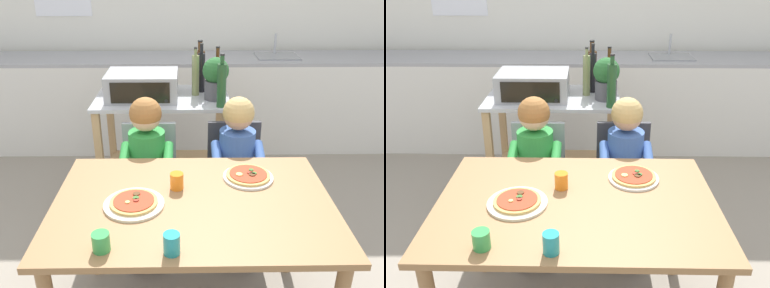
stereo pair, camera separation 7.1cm
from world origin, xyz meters
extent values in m
plane|color=gray|center=(0.00, 1.06, 0.00)|extent=(10.88, 10.88, 0.00)
cube|color=white|center=(0.00, 2.72, 1.35)|extent=(5.44, 0.12, 2.70)
cube|color=silver|center=(0.00, 2.31, 0.44)|extent=(4.90, 0.60, 0.88)
cube|color=#9E9EA3|center=(0.00, 2.31, 0.90)|extent=(4.90, 0.60, 0.03)
cube|color=gray|center=(0.86, 2.31, 0.91)|extent=(0.40, 0.33, 0.02)
cylinder|color=#B7BABF|center=(0.86, 2.43, 1.01)|extent=(0.02, 0.02, 0.20)
cube|color=#B7BABF|center=(-0.20, 1.20, 0.86)|extent=(0.95, 0.58, 0.02)
cube|color=tan|center=(-0.20, 1.20, 0.31)|extent=(0.87, 0.53, 0.02)
cube|color=tan|center=(-0.63, 0.95, 0.42)|extent=(0.05, 0.05, 0.85)
cube|color=tan|center=(0.24, 0.95, 0.42)|extent=(0.05, 0.05, 0.85)
cube|color=tan|center=(-0.63, 1.45, 0.42)|extent=(0.05, 0.05, 0.85)
cube|color=tan|center=(0.24, 1.45, 0.42)|extent=(0.05, 0.05, 0.85)
cube|color=#999BA0|center=(-0.33, 1.17, 0.96)|extent=(0.49, 0.37, 0.18)
cube|color=black|center=(-0.33, 0.99, 0.96)|extent=(0.39, 0.01, 0.14)
cylinder|color=black|center=(-0.16, 0.98, 0.91)|extent=(0.02, 0.01, 0.02)
cylinder|color=black|center=(0.09, 1.31, 1.01)|extent=(0.05, 0.05, 0.28)
cylinder|color=black|center=(0.09, 1.31, 1.19)|extent=(0.02, 0.02, 0.06)
cylinder|color=black|center=(0.09, 1.31, 1.22)|extent=(0.03, 0.03, 0.01)
cylinder|color=olive|center=(0.04, 1.23, 1.01)|extent=(0.05, 0.05, 0.29)
cylinder|color=olive|center=(0.04, 1.23, 1.18)|extent=(0.02, 0.02, 0.05)
cylinder|color=black|center=(0.04, 1.23, 1.21)|extent=(0.02, 0.02, 0.01)
cylinder|color=#4C2D14|center=(0.21, 1.37, 0.99)|extent=(0.06, 0.06, 0.24)
cylinder|color=#4C2D14|center=(0.21, 1.37, 1.15)|extent=(0.03, 0.03, 0.07)
cylinder|color=black|center=(0.21, 1.37, 1.19)|extent=(0.03, 0.03, 0.01)
cylinder|color=#4C2D14|center=(0.08, 1.43, 1.01)|extent=(0.07, 0.07, 0.28)
cylinder|color=#4C2D14|center=(0.08, 1.43, 1.18)|extent=(0.03, 0.03, 0.07)
cylinder|color=black|center=(0.08, 1.43, 1.22)|extent=(0.04, 0.04, 0.01)
cylinder|color=#1E4723|center=(0.20, 0.97, 1.02)|extent=(0.06, 0.06, 0.29)
cylinder|color=#1E4723|center=(0.20, 0.97, 1.19)|extent=(0.03, 0.03, 0.05)
cylinder|color=black|center=(0.20, 0.97, 1.22)|extent=(0.03, 0.03, 0.01)
cylinder|color=#4C4C51|center=(0.18, 1.14, 0.94)|extent=(0.15, 0.15, 0.13)
sphere|color=#28602D|center=(0.18, 1.14, 1.07)|extent=(0.18, 0.18, 0.18)
cube|color=olive|center=(0.00, 0.00, 0.74)|extent=(1.29, 0.88, 0.03)
cylinder|color=olive|center=(-0.58, 0.38, 0.36)|extent=(0.06, 0.06, 0.73)
cylinder|color=olive|center=(0.58, 0.38, 0.36)|extent=(0.06, 0.06, 0.73)
cube|color=gray|center=(-0.27, 0.65, 0.44)|extent=(0.36, 0.36, 0.04)
cube|color=gray|center=(-0.27, 0.81, 0.63)|extent=(0.34, 0.03, 0.38)
cylinder|color=gray|center=(-0.12, 0.50, 0.22)|extent=(0.03, 0.03, 0.42)
cylinder|color=gray|center=(-0.42, 0.50, 0.22)|extent=(0.03, 0.03, 0.42)
cylinder|color=gray|center=(-0.12, 0.80, 0.22)|extent=(0.03, 0.03, 0.42)
cylinder|color=gray|center=(-0.42, 0.80, 0.22)|extent=(0.03, 0.03, 0.42)
cube|color=#333338|center=(0.28, 0.66, 0.44)|extent=(0.36, 0.36, 0.04)
cube|color=#333338|center=(0.28, 0.82, 0.63)|extent=(0.34, 0.03, 0.38)
cylinder|color=#333338|center=(0.43, 0.51, 0.22)|extent=(0.03, 0.03, 0.42)
cylinder|color=#333338|center=(0.13, 0.51, 0.22)|extent=(0.03, 0.03, 0.42)
cylinder|color=#333338|center=(0.43, 0.81, 0.22)|extent=(0.03, 0.03, 0.42)
cylinder|color=#333338|center=(0.13, 0.81, 0.22)|extent=(0.03, 0.03, 0.42)
cube|color=#424C6B|center=(-0.20, 0.51, 0.48)|extent=(0.10, 0.30, 0.10)
cylinder|color=#424C6B|center=(-0.20, 0.38, 0.24)|extent=(0.08, 0.08, 0.44)
cube|color=#424C6B|center=(-0.34, 0.51, 0.48)|extent=(0.10, 0.30, 0.10)
cylinder|color=#424C6B|center=(-0.34, 0.38, 0.24)|extent=(0.08, 0.08, 0.44)
cylinder|color=green|center=(-0.14, 0.55, 0.69)|extent=(0.06, 0.26, 0.15)
cylinder|color=green|center=(-0.40, 0.55, 0.69)|extent=(0.06, 0.26, 0.15)
cylinder|color=green|center=(-0.27, 0.65, 0.65)|extent=(0.22, 0.22, 0.35)
sphere|color=beige|center=(-0.27, 0.65, 0.93)|extent=(0.18, 0.18, 0.18)
sphere|color=#9E6633|center=(-0.27, 0.65, 0.94)|extent=(0.19, 0.19, 0.19)
cube|color=#424C6B|center=(0.35, 0.52, 0.48)|extent=(0.10, 0.30, 0.10)
cylinder|color=#424C6B|center=(0.35, 0.39, 0.24)|extent=(0.08, 0.08, 0.44)
cube|color=#424C6B|center=(0.21, 0.52, 0.48)|extent=(0.10, 0.30, 0.10)
cylinder|color=#424C6B|center=(0.21, 0.39, 0.24)|extent=(0.08, 0.08, 0.44)
cylinder|color=#3D60A8|center=(0.41, 0.56, 0.69)|extent=(0.06, 0.26, 0.15)
cylinder|color=#3D60A8|center=(0.15, 0.56, 0.69)|extent=(0.06, 0.26, 0.15)
cylinder|color=#3D60A8|center=(0.28, 0.66, 0.65)|extent=(0.22, 0.22, 0.35)
sphere|color=tan|center=(0.28, 0.66, 0.93)|extent=(0.18, 0.18, 0.18)
sphere|color=tan|center=(0.28, 0.66, 0.94)|extent=(0.19, 0.19, 0.19)
cylinder|color=beige|center=(-0.27, -0.03, 0.76)|extent=(0.27, 0.27, 0.01)
cylinder|color=tan|center=(-0.27, -0.03, 0.77)|extent=(0.22, 0.22, 0.01)
cylinder|color=#B23D23|center=(-0.27, -0.03, 0.78)|extent=(0.18, 0.18, 0.00)
cylinder|color=#386628|center=(-0.26, -0.02, 0.79)|extent=(0.03, 0.03, 0.01)
cylinder|color=#563319|center=(-0.26, 0.02, 0.79)|extent=(0.03, 0.03, 0.01)
cylinder|color=#DBC666|center=(-0.29, -0.05, 0.79)|extent=(0.02, 0.02, 0.01)
cylinder|color=maroon|center=(-0.26, -0.04, 0.79)|extent=(0.02, 0.02, 0.01)
cylinder|color=white|center=(0.28, 0.21, 0.76)|extent=(0.25, 0.25, 0.01)
cylinder|color=tan|center=(0.28, 0.21, 0.77)|extent=(0.22, 0.22, 0.01)
cylinder|color=#B23D23|center=(0.28, 0.21, 0.78)|extent=(0.19, 0.19, 0.00)
cylinder|color=#386628|center=(0.31, 0.20, 0.79)|extent=(0.03, 0.03, 0.01)
cylinder|color=maroon|center=(0.29, 0.21, 0.79)|extent=(0.02, 0.02, 0.01)
cylinder|color=#DBC666|center=(0.24, 0.19, 0.79)|extent=(0.03, 0.03, 0.01)
cylinder|color=#386628|center=(0.30, 0.24, 0.79)|extent=(0.02, 0.02, 0.01)
cylinder|color=#563319|center=(0.30, 0.19, 0.79)|extent=(0.03, 0.03, 0.01)
cylinder|color=green|center=(-0.36, -0.34, 0.79)|extent=(0.07, 0.07, 0.08)
cylinder|color=orange|center=(-0.08, 0.11, 0.80)|extent=(0.06, 0.06, 0.08)
cylinder|color=teal|center=(-0.09, -0.36, 0.80)|extent=(0.06, 0.06, 0.09)
camera|label=1|loc=(-0.03, -1.58, 1.77)|focal=37.67mm
camera|label=2|loc=(0.04, -1.58, 1.77)|focal=37.67mm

